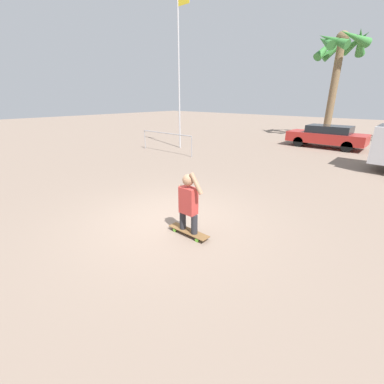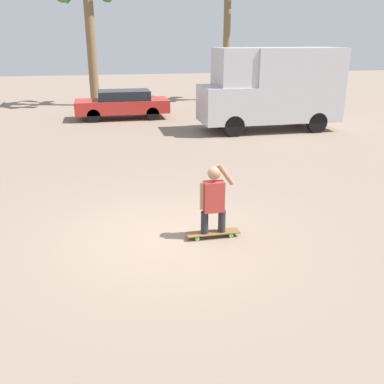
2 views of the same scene
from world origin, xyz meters
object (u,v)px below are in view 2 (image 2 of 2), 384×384
at_px(skateboard, 213,233).
at_px(camper_van, 273,87).
at_px(parked_car_red, 123,104).
at_px(person_skateboarder, 214,197).

distance_m(skateboard, camper_van, 10.71).
bearing_deg(camper_van, parked_car_red, 145.25).
bearing_deg(parked_car_red, person_skateboarder, -86.46).
bearing_deg(skateboard, person_skateboarder, 180.00).
xyz_separation_m(skateboard, person_skateboarder, (-0.00, 0.00, 0.73)).
distance_m(skateboard, parked_car_red, 13.40).
xyz_separation_m(skateboard, camper_van, (4.97, 9.34, 1.66)).
xyz_separation_m(person_skateboarder, parked_car_red, (-0.83, 13.36, -0.12)).
bearing_deg(person_skateboarder, skateboard, -0.00).
relative_size(person_skateboarder, parked_car_red, 0.32).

